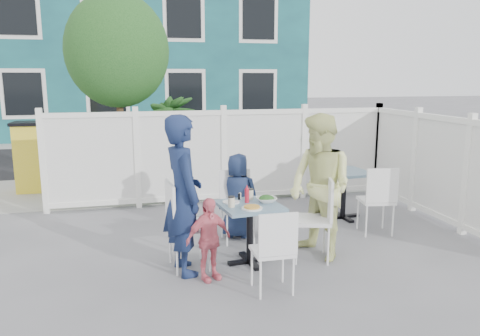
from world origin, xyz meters
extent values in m
plane|color=slate|center=(0.00, 0.00, 0.00)|extent=(80.00, 80.00, 0.00)
cube|color=gray|center=(0.00, 3.80, 0.01)|extent=(24.00, 2.60, 0.01)
cube|color=black|center=(0.00, 7.50, 0.00)|extent=(24.00, 5.00, 0.01)
cube|color=gray|center=(0.00, 10.60, 0.01)|extent=(24.00, 1.60, 0.01)
cube|color=#184850|center=(-0.50, 14.00, 3.00)|extent=(11.00, 6.00, 6.00)
cube|color=black|center=(-3.00, 11.02, 1.60)|extent=(1.20, 0.04, 1.40)
cube|color=black|center=(1.00, 11.02, 1.60)|extent=(1.20, 0.04, 1.40)
cube|color=black|center=(-3.00, 11.02, 4.10)|extent=(1.20, 0.04, 1.40)
cube|color=black|center=(1.00, 11.02, 4.10)|extent=(1.20, 0.04, 1.40)
cube|color=white|center=(0.10, 2.40, 0.82)|extent=(5.80, 0.04, 1.40)
cube|color=white|center=(0.10, 2.40, 1.56)|extent=(5.86, 0.08, 0.08)
cube|color=white|center=(0.10, 2.40, 0.06)|extent=(5.86, 0.08, 0.12)
cube|color=white|center=(3.00, 0.60, 0.82)|extent=(0.04, 3.60, 1.40)
cube|color=white|center=(3.00, 0.60, 1.56)|extent=(0.08, 3.66, 0.08)
cube|color=white|center=(3.00, 0.60, 0.06)|extent=(0.08, 3.66, 0.12)
cylinder|color=#382316|center=(-1.60, 3.30, 1.20)|extent=(0.12, 0.12, 2.40)
ellipsoid|color=#184117|center=(-1.60, 3.30, 2.60)|extent=(1.80, 1.62, 1.98)
cube|color=yellow|center=(-3.20, 4.00, 0.63)|extent=(0.70, 0.51, 1.27)
imported|color=#184117|center=(-0.74, 3.10, 0.91)|extent=(1.39, 1.39, 1.83)
imported|color=#184117|center=(1.31, 3.00, 0.71)|extent=(1.19, 1.35, 1.41)
cube|color=#406A81|center=(-0.14, -0.31, 0.69)|extent=(0.75, 0.75, 0.04)
cylinder|color=black|center=(-0.14, -0.31, 0.35)|extent=(0.08, 0.08, 0.65)
cube|color=black|center=(-0.14, -0.31, 0.02)|extent=(0.53, 0.14, 0.04)
cube|color=black|center=(-0.14, -0.31, 0.02)|extent=(0.14, 0.53, 0.04)
cube|color=#406A81|center=(1.71, 1.07, 0.72)|extent=(0.76, 0.76, 0.04)
cylinder|color=black|center=(1.71, 1.07, 0.36)|extent=(0.08, 0.08, 0.68)
cube|color=black|center=(1.71, 1.07, 0.02)|extent=(0.56, 0.13, 0.04)
cube|color=black|center=(1.71, 1.07, 0.02)|extent=(0.13, 0.56, 0.04)
cube|color=white|center=(-0.84, -0.27, 0.49)|extent=(0.48, 0.50, 0.04)
cube|color=white|center=(-1.05, -0.29, 0.76)|extent=(0.08, 0.46, 0.49)
cylinder|color=white|center=(-0.68, -0.06, 0.25)|extent=(0.03, 0.03, 0.49)
cylinder|color=white|center=(-0.64, -0.45, 0.25)|extent=(0.03, 0.03, 0.49)
cylinder|color=white|center=(-1.05, -0.10, 0.25)|extent=(0.03, 0.03, 0.49)
cylinder|color=white|center=(-1.01, -0.49, 0.25)|extent=(0.03, 0.03, 0.49)
cube|color=white|center=(0.60, -0.36, 0.48)|extent=(0.54, 0.56, 0.04)
cube|color=white|center=(0.79, -0.42, 0.75)|extent=(0.16, 0.44, 0.48)
cylinder|color=white|center=(0.37, -0.50, 0.24)|extent=(0.03, 0.03, 0.48)
cylinder|color=white|center=(0.48, -0.12, 0.24)|extent=(0.03, 0.03, 0.48)
cylinder|color=white|center=(0.72, -0.60, 0.24)|extent=(0.03, 0.03, 0.48)
cylinder|color=white|center=(0.83, -0.23, 0.24)|extent=(0.03, 0.03, 0.48)
cube|color=white|center=(-0.11, 0.45, 0.45)|extent=(0.43, 0.41, 0.04)
cube|color=white|center=(-0.11, 0.64, 0.70)|extent=(0.42, 0.03, 0.45)
cylinder|color=white|center=(0.07, 0.28, 0.23)|extent=(0.02, 0.02, 0.45)
cylinder|color=white|center=(-0.29, 0.28, 0.23)|extent=(0.02, 0.02, 0.45)
cylinder|color=white|center=(0.07, 0.62, 0.23)|extent=(0.02, 0.02, 0.45)
cylinder|color=white|center=(-0.29, 0.62, 0.23)|extent=(0.02, 0.02, 0.45)
cube|color=white|center=(-0.10, -1.07, 0.42)|extent=(0.40, 0.38, 0.04)
cube|color=white|center=(-0.10, -1.25, 0.66)|extent=(0.40, 0.03, 0.42)
cylinder|color=white|center=(-0.27, -0.91, 0.21)|extent=(0.02, 0.02, 0.42)
cylinder|color=white|center=(0.06, -0.91, 0.21)|extent=(0.02, 0.02, 0.42)
cylinder|color=white|center=(-0.27, -1.23, 0.21)|extent=(0.02, 0.02, 0.42)
cylinder|color=white|center=(0.07, -1.23, 0.21)|extent=(0.02, 0.02, 0.42)
cube|color=white|center=(1.83, 0.33, 0.47)|extent=(0.49, 0.48, 0.04)
cube|color=white|center=(1.80, 0.13, 0.72)|extent=(0.43, 0.10, 0.47)
cylinder|color=white|center=(1.68, 0.53, 0.23)|extent=(0.02, 0.02, 0.47)
cylinder|color=white|center=(2.04, 0.47, 0.23)|extent=(0.02, 0.02, 0.47)
cylinder|color=white|center=(1.62, 0.18, 0.23)|extent=(0.02, 0.02, 0.47)
cylinder|color=white|center=(1.99, 0.12, 0.23)|extent=(0.02, 0.02, 0.47)
imported|color=#162349|center=(-0.92, -0.38, 0.88)|extent=(0.54, 0.71, 1.77)
imported|color=#CEDB41|center=(0.72, -0.32, 0.87)|extent=(0.90, 1.02, 1.74)
imported|color=#1A2749|center=(-0.07, 0.62, 0.58)|extent=(0.66, 0.55, 1.15)
imported|color=#E66A7C|center=(-0.69, -0.65, 0.45)|extent=(0.58, 0.40, 0.91)
cylinder|color=white|center=(-0.17, -0.50, 0.72)|extent=(0.24, 0.24, 0.01)
cylinder|color=white|center=(-0.34, -0.19, 0.72)|extent=(0.20, 0.20, 0.01)
imported|color=white|center=(0.07, -0.27, 0.74)|extent=(0.24, 0.24, 0.06)
cylinder|color=beige|center=(-0.37, -0.37, 0.77)|extent=(0.08, 0.08, 0.11)
cylinder|color=beige|center=(-0.09, -0.10, 0.77)|extent=(0.08, 0.08, 0.12)
cylinder|color=#B5192B|center=(-0.16, -0.23, 0.79)|extent=(0.05, 0.05, 0.16)
cylinder|color=white|center=(-0.20, -0.04, 0.75)|extent=(0.03, 0.03, 0.07)
cylinder|color=black|center=(-0.21, -0.07, 0.75)|extent=(0.03, 0.03, 0.07)
camera|label=1|loc=(-1.46, -5.34, 2.16)|focal=35.00mm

